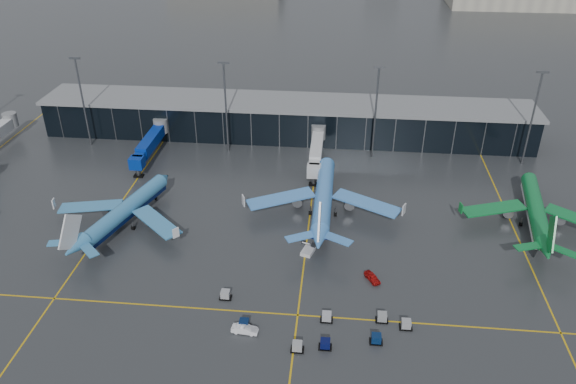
# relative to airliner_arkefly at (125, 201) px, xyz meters

# --- Properties ---
(ground) EXTENTS (600.00, 600.00, 0.00)m
(ground) POSITION_rel_airliner_arkefly_xyz_m (30.11, -11.06, -5.74)
(ground) COLOR #282B2D
(ground) RESTS_ON ground
(terminal_pier) EXTENTS (142.00, 17.00, 10.70)m
(terminal_pier) POSITION_rel_airliner_arkefly_xyz_m (30.11, 50.94, -0.32)
(terminal_pier) COLOR black
(terminal_pier) RESTS_ON ground
(jet_bridges) EXTENTS (94.00, 27.50, 7.20)m
(jet_bridges) POSITION_rel_airliner_arkefly_xyz_m (-4.89, 31.93, -1.19)
(jet_bridges) COLOR #595B60
(jet_bridges) RESTS_ON ground
(flood_masts) EXTENTS (203.00, 0.50, 25.50)m
(flood_masts) POSITION_rel_airliner_arkefly_xyz_m (35.11, 38.94, 8.07)
(flood_masts) COLOR #595B60
(flood_masts) RESTS_ON ground
(taxi_lines) EXTENTS (220.00, 120.00, 0.02)m
(taxi_lines) POSITION_rel_airliner_arkefly_xyz_m (40.11, -0.45, -5.73)
(taxi_lines) COLOR gold
(taxi_lines) RESTS_ON ground
(airliner_arkefly) EXTENTS (41.87, 44.98, 11.48)m
(airliner_arkefly) POSITION_rel_airliner_arkefly_xyz_m (0.00, 0.00, 0.00)
(airliner_arkefly) COLOR #3984BC
(airliner_arkefly) RESTS_ON ground
(airliner_klm_near) EXTENTS (37.17, 42.24, 12.89)m
(airliner_klm_near) POSITION_rel_airliner_arkefly_xyz_m (43.04, 9.53, 0.70)
(airliner_klm_near) COLOR #4389DD
(airliner_klm_near) RESTS_ON ground
(airliner_aer_lingus) EXTENTS (39.07, 42.95, 11.74)m
(airliner_aer_lingus) POSITION_rel_airliner_arkefly_xyz_m (89.70, 8.87, 0.13)
(airliner_aer_lingus) COLOR #0D7433
(airliner_aer_lingus) RESTS_ON ground
(baggage_carts) EXTENTS (34.55, 13.08, 1.70)m
(baggage_carts) POSITION_rel_airliner_arkefly_xyz_m (44.55, -29.10, -4.98)
(baggage_carts) COLOR black
(baggage_carts) RESTS_ON ground
(mobile_airstair) EXTENTS (3.05, 3.71, 3.45)m
(mobile_airstair) POSITION_rel_airliner_arkefly_xyz_m (40.63, -7.35, -4.97)
(mobile_airstair) COLOR silver
(mobile_airstair) RESTS_ON ground
(service_van_red) EXTENTS (3.50, 4.35, 1.39)m
(service_van_red) POSITION_rel_airliner_arkefly_xyz_m (53.54, -14.95, -5.04)
(service_van_red) COLOR #A40D0C
(service_van_red) RESTS_ON ground
(service_van_white) EXTENTS (4.66, 1.94, 1.50)m
(service_van_white) POSITION_rel_airliner_arkefly_xyz_m (31.50, -31.20, -4.99)
(service_van_white) COLOR white
(service_van_white) RESTS_ON ground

